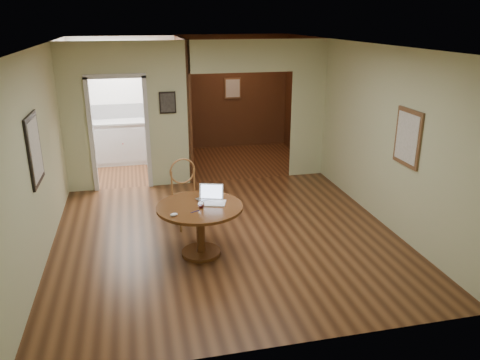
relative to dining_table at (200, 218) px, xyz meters
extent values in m
plane|color=#3E2211|center=(0.45, 0.43, -0.53)|extent=(5.00, 5.00, 0.00)
plane|color=white|center=(0.45, 0.43, 2.17)|extent=(5.00, 5.00, 0.00)
plane|color=beige|center=(0.45, -2.07, 0.82)|extent=(5.00, 0.00, 5.00)
plane|color=beige|center=(-2.05, 0.43, 0.82)|extent=(0.00, 5.00, 5.00)
plane|color=beige|center=(2.95, 0.43, 0.82)|extent=(0.00, 5.00, 5.00)
cube|color=beige|center=(-1.80, 2.93, 0.82)|extent=(0.50, 2.70, 0.04)
cube|color=beige|center=(-0.15, 2.93, 0.82)|extent=(0.80, 2.70, 0.04)
cube|color=beige|center=(2.60, 2.93, 0.82)|extent=(0.70, 2.70, 0.04)
plane|color=white|center=(-0.90, 4.93, 0.82)|extent=(2.70, 0.00, 2.70)
plane|color=#3C2511|center=(1.60, 5.43, 0.82)|extent=(2.70, 0.00, 2.70)
cube|color=#3C2511|center=(0.25, 4.18, 0.82)|extent=(0.08, 2.50, 2.70)
cube|color=black|center=(-2.03, 0.43, 0.97)|extent=(0.03, 0.70, 0.90)
cube|color=brown|center=(2.93, -0.07, 0.97)|extent=(0.03, 0.60, 0.80)
cube|color=black|center=(-0.15, 2.91, 1.07)|extent=(0.30, 0.03, 0.40)
cube|color=white|center=(1.60, 5.41, 0.92)|extent=(0.40, 0.03, 0.50)
cube|color=white|center=(-0.90, 4.92, 0.57)|extent=(2.00, 0.02, 0.32)
cylinder|color=#5C2C17|center=(0.00, 0.00, -0.51)|extent=(0.54, 0.54, 0.05)
cylinder|color=#5C2C17|center=(0.00, 0.00, -0.18)|extent=(0.12, 0.12, 0.62)
cylinder|color=#5C2C17|center=(0.00, 0.00, 0.17)|extent=(1.15, 1.15, 0.04)
cylinder|color=#9F7038|center=(-0.07, 0.95, -0.06)|extent=(0.52, 0.52, 0.03)
cylinder|color=#9F7038|center=(-0.20, 0.76, -0.29)|extent=(0.03, 0.03, 0.48)
cylinder|color=#9F7038|center=(0.12, 0.83, -0.29)|extent=(0.03, 0.03, 0.48)
cylinder|color=#9F7038|center=(-0.26, 1.08, -0.29)|extent=(0.03, 0.03, 0.48)
cylinder|color=#9F7038|center=(0.06, 1.14, -0.29)|extent=(0.03, 0.03, 0.48)
cylinder|color=#9F7038|center=(-0.28, 1.07, 0.15)|extent=(0.03, 0.03, 0.38)
cylinder|color=#9F7038|center=(0.08, 1.14, 0.15)|extent=(0.03, 0.03, 0.38)
torus|color=#9F7038|center=(-0.10, 1.12, 0.32)|extent=(0.41, 0.11, 0.41)
cube|color=white|center=(0.19, 0.03, 0.19)|extent=(0.38, 0.32, 0.02)
cube|color=silver|center=(0.19, 0.00, 0.20)|extent=(0.30, 0.20, 0.00)
cube|color=white|center=(0.19, 0.17, 0.31)|extent=(0.33, 0.16, 0.22)
cube|color=#97A7C0|center=(0.19, 0.16, 0.31)|extent=(0.29, 0.13, 0.18)
imported|color=#AFAFB4|center=(0.16, 0.17, 0.20)|extent=(0.39, 0.32, 0.03)
ellipsoid|color=white|center=(-0.37, -0.27, 0.21)|extent=(0.11, 0.08, 0.04)
cylinder|color=navy|center=(-0.09, -0.19, 0.19)|extent=(0.12, 0.07, 0.01)
cube|color=silver|center=(-0.90, 4.63, -0.08)|extent=(2.00, 0.55, 0.90)
cube|color=beige|center=(-0.90, 4.63, 0.39)|extent=(2.06, 0.60, 0.04)
sphere|color=#B20C0C|center=(-1.05, 4.34, -0.03)|extent=(0.03, 0.03, 0.03)
sphere|color=#B20C0C|center=(-0.05, 4.34, -0.03)|extent=(0.03, 0.03, 0.03)
ellipsoid|color=beige|center=(-0.32, 4.63, 0.54)|extent=(0.35, 0.33, 0.28)
camera|label=1|loc=(-0.76, -5.72, 2.57)|focal=35.00mm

